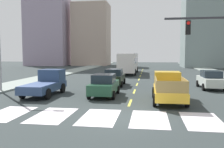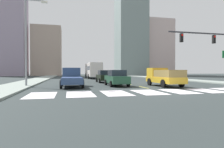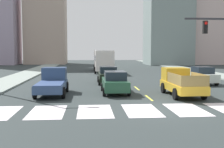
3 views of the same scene
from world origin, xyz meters
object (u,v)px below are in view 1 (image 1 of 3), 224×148
Objects in this scene: city_bus at (129,62)px; sedan_near_right at (104,85)px; pickup_stakebed at (168,88)px; sedan_near_left at (211,80)px; pickup_dark at (46,83)px; sedan_far at (114,77)px; streetlight_left at (0,34)px.

city_bus reaches higher than sedan_near_right.
pickup_stakebed reaches higher than sedan_near_left.
pickup_stakebed is 0.48× the size of city_bus.
pickup_stakebed is at bearing -10.49° from pickup_dark.
city_bus is 14.80m from sedan_far.
streetlight_left reaches higher than pickup_dark.
pickup_dark is 21.63m from city_bus.
pickup_dark is at bearing -179.15° from sedan_near_right.
city_bus is 1.20× the size of streetlight_left.
city_bus reaches higher than sedan_near_left.
sedan_near_left is (13.89, 5.33, -0.06)m from pickup_dark.
streetlight_left is at bearing -163.82° from sedan_near_left.
sedan_near_right and sedan_near_left have the same top height.
city_bus is at bearing 74.21° from pickup_dark.
sedan_far is 1.00× the size of sedan_near_left.
pickup_stakebed reaches higher than sedan_near_right.
sedan_near_left is at bearing -4.37° from sedan_far.
sedan_near_left is at bearing 14.07° from streetlight_left.
pickup_stakebed and pickup_dark have the same top height.
sedan_near_right is at bearing -3.65° from pickup_dark.
sedan_far and sedan_near_left have the same top height.
city_bus is at bearing 121.87° from sedan_near_left.
pickup_dark is 7.82m from sedan_far.
sedan_far is 9.30m from sedan_near_left.
city_bus is 2.45× the size of sedan_near_left.
sedan_near_right is 6.37m from sedan_far.
sedan_near_left is (9.25, -0.97, 0.00)m from sedan_far.
pickup_stakebed is 9.60m from pickup_dark.
pickup_stakebed is 1.00× the size of pickup_dark.
sedan_near_right is (4.74, -0.08, -0.06)m from pickup_dark.
pickup_stakebed is at bearing -8.49° from streetlight_left.
city_bus reaches higher than pickup_dark.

